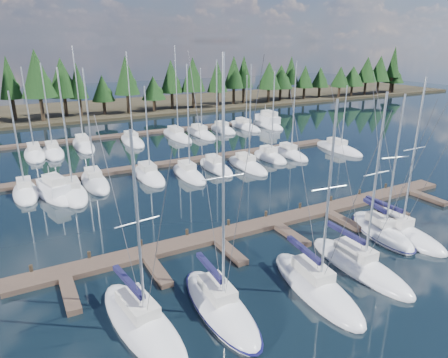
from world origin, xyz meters
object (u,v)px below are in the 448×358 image
main_dock (276,225)px  front_sailboat_1 (220,306)px  front_sailboat_3 (359,265)px  motor_yacht_right (268,123)px  front_sailboat_4 (382,232)px  front_sailboat_5 (396,231)px  front_sailboat_0 (142,323)px  motor_yacht_left (55,193)px  front_sailboat_2 (315,286)px

main_dock → front_sailboat_1: front_sailboat_1 is taller
front_sailboat_3 → motor_yacht_right: 52.14m
front_sailboat_4 → front_sailboat_5: bearing=-20.0°
front_sailboat_3 → front_sailboat_5: size_ratio=0.97×
main_dock → front_sailboat_0: (-14.70, -7.27, 0.07)m
front_sailboat_5 → motor_yacht_left: bearing=136.8°
front_sailboat_0 → motor_yacht_left: size_ratio=1.51×
main_dock → front_sailboat_0: front_sailboat_0 is taller
front_sailboat_0 → front_sailboat_2: front_sailboat_2 is taller
front_sailboat_1 → motor_yacht_left: bearing=104.9°
front_sailboat_3 → front_sailboat_5: front_sailboat_5 is taller
front_sailboat_1 → front_sailboat_4: front_sailboat_1 is taller
front_sailboat_3 → motor_yacht_right: (23.50, 46.54, 0.26)m
front_sailboat_5 → motor_yacht_right: 47.01m
front_sailboat_0 → front_sailboat_5: bearing=2.8°
front_sailboat_3 → front_sailboat_4: (5.79, 2.96, -0.00)m
front_sailboat_4 → front_sailboat_1: bearing=-172.0°
front_sailboat_2 → motor_yacht_right: front_sailboat_2 is taller
front_sailboat_4 → motor_yacht_left: 33.12m
motor_yacht_left → main_dock: bearing=-46.1°
front_sailboat_1 → front_sailboat_4: bearing=8.0°
front_sailboat_4 → motor_yacht_left: bearing=135.9°
motor_yacht_right → front_sailboat_0: bearing=-131.2°
front_sailboat_0 → front_sailboat_1: bearing=-9.4°
front_sailboat_4 → motor_yacht_right: size_ratio=1.27×
front_sailboat_1 → front_sailboat_3: (11.22, -0.58, -0.01)m
front_sailboat_0 → front_sailboat_3: (15.97, -1.37, 0.01)m
front_sailboat_4 → front_sailboat_5: 1.34m
front_sailboat_3 → front_sailboat_0: bearing=175.1°
front_sailboat_4 → front_sailboat_3: bearing=-152.9°
main_dock → motor_yacht_right: 45.28m
main_dock → front_sailboat_0: bearing=-153.7°
front_sailboat_5 → front_sailboat_2: bearing=-165.2°
main_dock → front_sailboat_2: size_ratio=3.23×
front_sailboat_5 → motor_yacht_left: 34.34m
main_dock → front_sailboat_3: front_sailboat_3 is taller
front_sailboat_5 → front_sailboat_4: bearing=160.0°
front_sailboat_1 → front_sailboat_5: 18.37m
front_sailboat_5 → main_dock: bearing=143.6°
front_sailboat_0 → motor_yacht_right: 59.99m
front_sailboat_4 → motor_yacht_left: size_ratio=1.54×
front_sailboat_5 → motor_yacht_left: front_sailboat_5 is taller
front_sailboat_0 → front_sailboat_4: front_sailboat_4 is taller
front_sailboat_2 → front_sailboat_3: front_sailboat_3 is taller
front_sailboat_0 → motor_yacht_right: bearing=48.8°
front_sailboat_5 → motor_yacht_right: (16.46, 44.04, 0.26)m
front_sailboat_4 → front_sailboat_5: (1.26, -0.46, 0.00)m
front_sailboat_3 → motor_yacht_left: front_sailboat_3 is taller
front_sailboat_1 → front_sailboat_2: front_sailboat_1 is taller
front_sailboat_3 → motor_yacht_left: (-17.98, 26.02, 0.16)m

